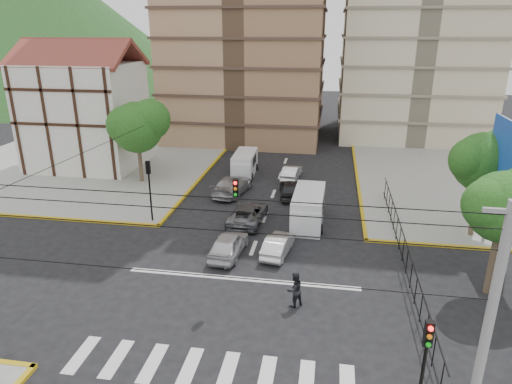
% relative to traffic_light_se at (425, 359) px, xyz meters
% --- Properties ---
extents(ground, '(160.00, 160.00, 0.00)m').
position_rel_traffic_light_se_xyz_m(ground, '(-7.80, 7.80, -3.11)').
color(ground, black).
rests_on(ground, ground).
extents(sidewalk_nw, '(26.00, 26.00, 0.15)m').
position_rel_traffic_light_se_xyz_m(sidewalk_nw, '(-27.80, 27.80, -3.04)').
color(sidewalk_nw, gray).
rests_on(sidewalk_nw, ground).
extents(sidewalk_ne, '(26.00, 26.00, 0.15)m').
position_rel_traffic_light_se_xyz_m(sidewalk_ne, '(12.20, 27.80, -3.04)').
color(sidewalk_ne, gray).
rests_on(sidewalk_ne, ground).
extents(crosswalk_stripes, '(12.00, 2.40, 0.01)m').
position_rel_traffic_light_se_xyz_m(crosswalk_stripes, '(-7.80, 1.80, -3.11)').
color(crosswalk_stripes, silver).
rests_on(crosswalk_stripes, ground).
extents(stop_line, '(13.00, 0.40, 0.01)m').
position_rel_traffic_light_se_xyz_m(stop_line, '(-7.80, 9.00, -3.11)').
color(stop_line, silver).
rests_on(stop_line, ground).
extents(tudor_building, '(10.80, 8.05, 12.23)m').
position_rel_traffic_light_se_xyz_m(tudor_building, '(-26.80, 27.80, 2.14)').
color(tudor_building, silver).
rests_on(tudor_building, ground).
extents(distant_hill, '(70.00, 70.00, 28.00)m').
position_rel_traffic_light_se_xyz_m(distant_hill, '(-62.80, 77.80, 10.89)').
color(distant_hill, '#244717').
rests_on(distant_hill, ground).
extents(park_fence, '(0.10, 22.50, 1.66)m').
position_rel_traffic_light_se_xyz_m(park_fence, '(1.20, 12.30, -3.11)').
color(park_fence, black).
rests_on(park_fence, ground).
extents(billboard, '(0.36, 6.20, 8.10)m').
position_rel_traffic_light_se_xyz_m(billboard, '(6.65, 13.80, 2.89)').
color(billboard, slate).
rests_on(billboard, ground).
extents(tree_park_a, '(4.41, 3.60, 6.83)m').
position_rel_traffic_light_se_xyz_m(tree_park_a, '(5.28, 9.81, 1.90)').
color(tree_park_a, '#473828').
rests_on(tree_park_a, ground).
extents(tree_park_c, '(4.65, 3.80, 7.25)m').
position_rel_traffic_light_se_xyz_m(tree_park_c, '(6.29, 16.81, 2.22)').
color(tree_park_c, '#473828').
rests_on(tree_park_c, ground).
extents(tree_tudor, '(5.39, 4.40, 7.43)m').
position_rel_traffic_light_se_xyz_m(tree_tudor, '(-19.70, 23.81, 2.11)').
color(tree_tudor, '#473828').
rests_on(tree_tudor, ground).
extents(traffic_light_se, '(0.28, 0.22, 4.40)m').
position_rel_traffic_light_se_xyz_m(traffic_light_se, '(0.00, 0.00, 0.00)').
color(traffic_light_se, black).
rests_on(traffic_light_se, ground).
extents(traffic_light_nw, '(0.28, 0.22, 4.40)m').
position_rel_traffic_light_se_xyz_m(traffic_light_nw, '(-15.60, 15.60, 0.00)').
color(traffic_light_nw, black).
rests_on(traffic_light_nw, ground).
extents(traffic_light_hanging, '(18.00, 9.12, 0.92)m').
position_rel_traffic_light_se_xyz_m(traffic_light_hanging, '(-7.80, 5.76, 2.79)').
color(traffic_light_hanging, black).
rests_on(traffic_light_hanging, ground).
extents(utility_pole_se, '(1.40, 0.28, 9.00)m').
position_rel_traffic_light_se_xyz_m(utility_pole_se, '(1.20, -1.20, 1.65)').
color(utility_pole_se, slate).
rests_on(utility_pole_se, ground).
extents(van_right_lane, '(2.19, 5.27, 2.35)m').
position_rel_traffic_light_se_xyz_m(van_right_lane, '(-4.63, 16.94, -1.97)').
color(van_right_lane, silver).
rests_on(van_right_lane, ground).
extents(van_left_lane, '(1.99, 4.72, 2.11)m').
position_rel_traffic_light_se_xyz_m(van_left_lane, '(-11.15, 27.41, -2.09)').
color(van_left_lane, silver).
rests_on(van_left_lane, ground).
extents(car_silver_front_left, '(2.01, 4.33, 1.44)m').
position_rel_traffic_light_se_xyz_m(car_silver_front_left, '(-9.14, 11.68, -2.39)').
color(car_silver_front_left, silver).
rests_on(car_silver_front_left, ground).
extents(car_white_front_right, '(1.84, 3.90, 1.23)m').
position_rel_traffic_light_se_xyz_m(car_white_front_right, '(-6.18, 12.30, -2.50)').
color(car_white_front_right, silver).
rests_on(car_white_front_right, ground).
extents(car_grey_mid_left, '(2.52, 5.02, 1.36)m').
position_rel_traffic_light_se_xyz_m(car_grey_mid_left, '(-8.87, 16.74, -2.43)').
color(car_grey_mid_left, slate).
rests_on(car_grey_mid_left, ground).
extents(car_silver_rear_left, '(2.95, 5.47, 1.50)m').
position_rel_traffic_light_se_xyz_m(car_silver_rear_left, '(-11.18, 22.28, -2.36)').
color(car_silver_rear_left, '#A3A2A7').
rests_on(car_silver_rear_left, ground).
extents(car_darkgrey_mid_right, '(2.17, 4.32, 1.41)m').
position_rel_traffic_light_se_xyz_m(car_darkgrey_mid_right, '(-6.38, 22.36, -2.41)').
color(car_darkgrey_mid_right, '#232325').
rests_on(car_darkgrey_mid_right, ground).
extents(car_white_rear_right, '(1.73, 4.00, 1.28)m').
position_rel_traffic_light_se_xyz_m(car_white_rear_right, '(-6.68, 26.88, -2.47)').
color(car_white_rear_right, silver).
rests_on(car_white_rear_right, ground).
extents(pedestrian_crosswalk, '(1.14, 1.12, 1.86)m').
position_rel_traffic_light_se_xyz_m(pedestrian_crosswalk, '(-4.73, 6.90, -2.18)').
color(pedestrian_crosswalk, black).
rests_on(pedestrian_crosswalk, ground).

